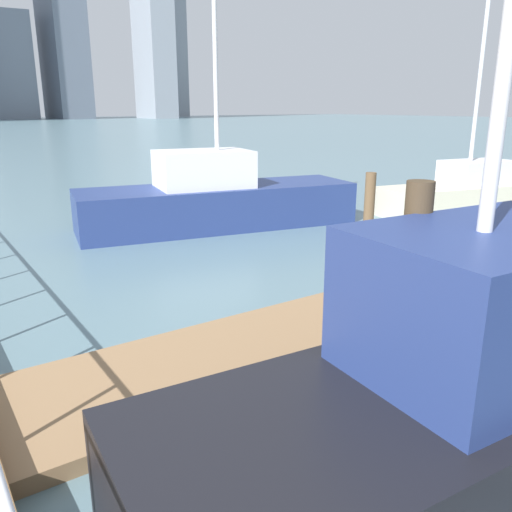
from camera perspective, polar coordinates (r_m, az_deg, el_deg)
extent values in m
plane|color=slate|center=(17.35, -22.69, 4.43)|extent=(300.00, 300.00, 0.00)
cube|color=#93704C|center=(7.91, 11.10, -6.87)|extent=(10.93, 2.00, 0.18)
cylinder|color=brown|center=(12.69, 12.29, 5.23)|extent=(0.25, 0.25, 1.65)
cylinder|color=#473826|center=(5.35, 16.53, -5.38)|extent=(0.26, 0.26, 2.48)
cube|color=navy|center=(14.04, -4.15, 5.44)|extent=(7.60, 3.47, 1.10)
cube|color=white|center=(13.77, -5.79, 9.49)|extent=(2.64, 2.10, 0.94)
cylinder|color=silver|center=(13.87, -4.51, 21.85)|extent=(0.12, 0.12, 6.87)
cube|color=beige|center=(17.17, 22.03, 5.86)|extent=(5.81, 2.62, 0.86)
cube|color=white|center=(17.31, 23.10, 8.44)|extent=(2.31, 1.65, 0.70)
cylinder|color=silver|center=(16.96, 23.14, 16.01)|extent=(0.12, 0.12, 5.23)
cube|color=black|center=(5.08, 21.51, -16.38)|extent=(6.06, 2.39, 1.01)
cube|color=navy|center=(4.84, 25.07, -3.98)|extent=(2.61, 1.74, 1.19)
cube|color=gray|center=(148.18, -25.55, 18.26)|extent=(12.04, 9.25, 25.14)
cube|color=#8C939E|center=(173.08, -9.72, 21.47)|extent=(7.26, 13.76, 40.03)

